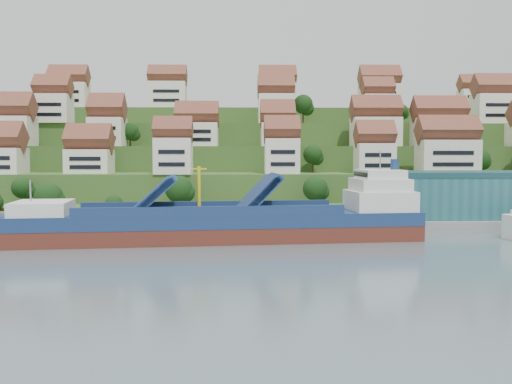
{
  "coord_description": "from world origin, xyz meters",
  "views": [
    {
      "loc": [
        -9.87,
        -105.64,
        16.37
      ],
      "look_at": [
        -6.62,
        14.0,
        8.0
      ],
      "focal_mm": 40.0,
      "sensor_mm": 36.0,
      "label": 1
    }
  ],
  "objects": [
    {
      "name": "hillside",
      "position": [
        0.0,
        103.55,
        10.66
      ],
      "size": [
        260.0,
        128.0,
        31.0
      ],
      "color": "#2D4C1E",
      "rests_on": "ground"
    },
    {
      "name": "ground",
      "position": [
        0.0,
        0.0,
        0.0
      ],
      "size": [
        300.0,
        300.0,
        0.0
      ],
      "primitive_type": "plane",
      "color": "slate",
      "rests_on": "ground"
    },
    {
      "name": "pebble_beach",
      "position": [
        -58.0,
        12.0,
        0.5
      ],
      "size": [
        45.0,
        20.0,
        1.0
      ],
      "primitive_type": "cube",
      "color": "gray",
      "rests_on": "ground"
    },
    {
      "name": "hillside_village",
      "position": [
        3.49,
        60.68,
        24.32
      ],
      "size": [
        160.55,
        64.78,
        28.82
      ],
      "color": "silver",
      "rests_on": "ground"
    },
    {
      "name": "cargo_ship",
      "position": [
        -11.61,
        -0.97,
        3.17
      ],
      "size": [
        75.17,
        19.17,
        16.45
      ],
      "rotation": [
        0.0,
        0.0,
        0.1
      ],
      "color": "#58241A",
      "rests_on": "ground"
    },
    {
      "name": "hillside_trees",
      "position": [
        -9.55,
        43.08,
        15.89
      ],
      "size": [
        135.32,
        62.63,
        31.36
      ],
      "color": "#173A13",
      "rests_on": "ground"
    },
    {
      "name": "quay",
      "position": [
        20.0,
        15.0,
        1.1
      ],
      "size": [
        180.0,
        14.0,
        2.2
      ],
      "primitive_type": "cube",
      "color": "gray",
      "rests_on": "ground"
    },
    {
      "name": "flagpole",
      "position": [
        18.11,
        10.0,
        6.88
      ],
      "size": [
        1.28,
        0.16,
        8.0
      ],
      "color": "gray",
      "rests_on": "quay"
    }
  ]
}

